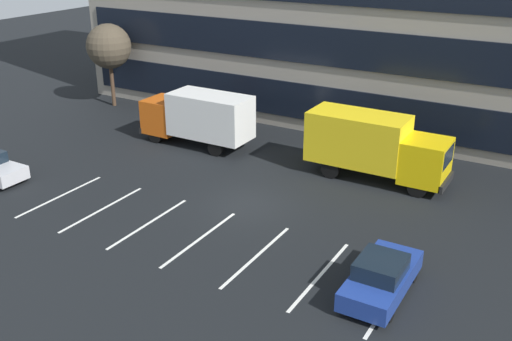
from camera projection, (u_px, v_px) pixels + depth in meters
name	position (u px, v px, depth m)	size (l,w,h in m)	color
ground_plane	(247.00, 204.00, 28.12)	(120.00, 120.00, 0.00)	black
lot_markings	(200.00, 239.00, 25.01)	(16.94, 5.40, 0.01)	silver
box_truck_orange	(198.00, 116.00, 34.88)	(7.02, 2.32, 3.25)	#D85914
box_truck_yellow_all	(375.00, 144.00, 30.17)	(7.34, 2.43, 3.40)	yellow
sedan_navy	(381.00, 277.00, 21.00)	(1.80, 4.31, 1.54)	navy
bare_tree	(109.00, 47.00, 41.67)	(3.17, 3.17, 5.94)	#473323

